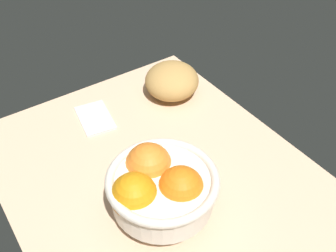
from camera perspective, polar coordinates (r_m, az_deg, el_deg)
ground_plane at (r=80.48cm, az=0.21°, el=-9.29°), size 79.03×57.58×3.00cm
fruit_bowl at (r=70.47cm, az=-1.26°, el=-8.63°), size 19.84×19.84×11.98cm
bread_loaf at (r=99.25cm, az=0.56°, el=6.51°), size 19.33×19.31×8.02cm
napkin_folded at (r=95.23cm, az=-10.42°, el=1.28°), size 12.35×8.89×0.88cm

